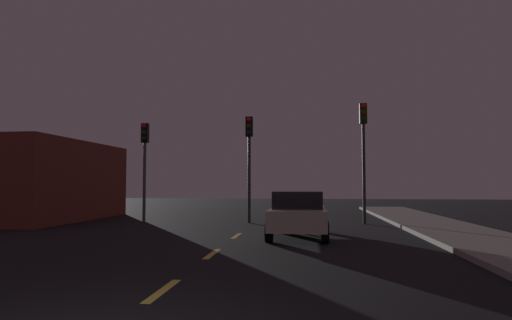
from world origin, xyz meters
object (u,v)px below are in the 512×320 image
traffic_signal_right (364,140)px  car_stopped_ahead (298,214)px  traffic_signal_left (145,152)px  traffic_signal_center (249,148)px

traffic_signal_right → car_stopped_ahead: 6.45m
traffic_signal_right → car_stopped_ahead: (-2.78, -5.03, -2.92)m
car_stopped_ahead → traffic_signal_left: bearing=145.1°
traffic_signal_left → traffic_signal_right: traffic_signal_right is taller
traffic_signal_left → traffic_signal_right: 9.99m
traffic_signal_right → car_stopped_ahead: traffic_signal_right is taller
traffic_signal_center → car_stopped_ahead: (2.29, -5.03, -2.60)m
traffic_signal_center → traffic_signal_left: bearing=-180.0°
traffic_signal_left → traffic_signal_center: 4.91m
traffic_signal_left → car_stopped_ahead: 9.12m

